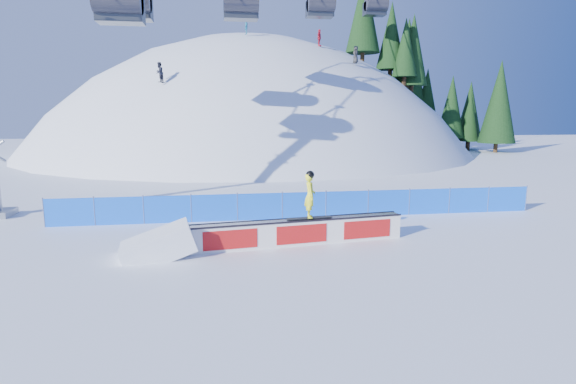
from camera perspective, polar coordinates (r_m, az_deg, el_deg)
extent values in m
plane|color=white|center=(16.13, 5.04, -6.93)|extent=(160.00, 160.00, 0.00)
sphere|color=silver|center=(61.45, -4.65, -11.87)|extent=(64.00, 64.00, 64.00)
cylinder|color=#372516|center=(63.57, 9.30, 14.87)|extent=(0.50, 0.50, 1.40)
cone|color=black|center=(64.03, 9.40, 18.27)|extent=(2.83, 2.83, 6.43)
cylinder|color=#372516|center=(58.61, 9.62, 16.11)|extent=(0.50, 0.50, 1.40)
cone|color=black|center=(59.18, 9.74, 19.88)|extent=(2.92, 2.92, 6.65)
cylinder|color=#372516|center=(60.94, 13.07, 13.41)|extent=(0.50, 0.50, 1.40)
cone|color=black|center=(61.51, 13.27, 18.23)|extent=(4.03, 4.03, 9.17)
cylinder|color=#372516|center=(64.34, 13.54, 11.84)|extent=(0.50, 0.50, 1.40)
cone|color=black|center=(64.61, 13.68, 15.24)|extent=(2.86, 2.86, 6.49)
cylinder|color=#372516|center=(60.90, 14.77, 12.12)|extent=(0.50, 0.50, 1.40)
cone|color=black|center=(61.31, 14.98, 16.65)|extent=(3.74, 3.74, 8.51)
cylinder|color=#372516|center=(65.14, 14.68, 10.54)|extent=(0.50, 0.50, 1.40)
cone|color=black|center=(65.42, 14.87, 14.85)|extent=(3.81, 3.81, 8.65)
cylinder|color=#372516|center=(59.72, 18.16, 9.27)|extent=(0.50, 0.50, 1.40)
cone|color=black|center=(59.96, 18.44, 14.41)|extent=(4.21, 4.21, 9.57)
cylinder|color=#372516|center=(64.22, 20.45, 5.57)|extent=(0.50, 0.50, 1.40)
cone|color=black|center=(64.10, 20.68, 9.32)|extent=(3.17, 3.17, 7.22)
cylinder|color=#372516|center=(62.69, 20.19, 5.49)|extent=(0.50, 0.50, 1.40)
cone|color=black|center=(62.56, 20.39, 8.92)|extent=(2.77, 2.77, 6.29)
cylinder|color=#372516|center=(65.76, 23.12, 5.48)|extent=(0.50, 0.50, 1.40)
cone|color=black|center=(65.64, 23.36, 9.08)|extent=(3.11, 3.11, 7.07)
cylinder|color=#372516|center=(70.16, 21.89, 5.78)|extent=(0.50, 0.50, 1.40)
cone|color=black|center=(70.04, 22.14, 9.56)|extent=(3.54, 3.54, 8.05)
cube|color=blue|center=(20.26, 2.08, -1.70)|extent=(22.00, 0.03, 1.20)
cylinder|color=#45507C|center=(21.21, -28.59, -2.24)|extent=(0.05, 0.05, 1.30)
cylinder|color=#45507C|center=(20.60, -23.36, -2.17)|extent=(0.05, 0.05, 1.30)
cylinder|color=#45507C|center=(20.18, -17.86, -2.07)|extent=(0.05, 0.05, 1.30)
cylinder|color=#45507C|center=(19.95, -12.19, -1.95)|extent=(0.05, 0.05, 1.30)
cylinder|color=#45507C|center=(19.92, -6.44, -1.80)|extent=(0.05, 0.05, 1.30)
cylinder|color=#45507C|center=(20.09, -0.73, -1.64)|extent=(0.05, 0.05, 1.30)
cylinder|color=#45507C|center=(20.46, 4.83, -1.47)|extent=(0.05, 0.05, 1.30)
cylinder|color=#45507C|center=(21.00, 10.15, -1.30)|extent=(0.05, 0.05, 1.30)
cylinder|color=#45507C|center=(21.73, 15.15, -1.12)|extent=(0.05, 0.05, 1.30)
cylinder|color=#45507C|center=(22.60, 19.80, -0.95)|extent=(0.05, 0.05, 1.30)
cylinder|color=#45507C|center=(23.61, 24.08, -0.78)|extent=(0.05, 0.05, 1.30)
cylinder|color=#45507C|center=(24.74, 27.99, -0.63)|extent=(0.05, 0.05, 1.30)
cylinder|color=#2A2A33|center=(33.88, -5.98, 22.91)|extent=(2.40, 1.50, 1.50)
cylinder|color=#2A2A33|center=(43.27, 4.22, 22.80)|extent=(2.40, 1.50, 1.50)
cylinder|color=#2A2A33|center=(54.45, 11.16, 22.35)|extent=(2.40, 1.50, 1.50)
cube|color=white|center=(16.25, 1.50, -5.16)|extent=(7.85, 1.52, 0.88)
cube|color=gray|center=(16.14, 1.50, -3.57)|extent=(7.77, 1.53, 0.04)
cube|color=black|center=(15.89, 1.79, -3.75)|extent=(7.79, 1.06, 0.06)
cube|color=black|center=(16.38, 1.23, -3.34)|extent=(7.79, 1.06, 0.06)
cube|color=red|center=(16.02, 1.77, -5.38)|extent=(7.40, 1.00, 0.66)
cube|color=red|center=(16.49, 1.23, -4.94)|extent=(7.40, 1.00, 0.66)
cube|color=black|center=(16.24, 2.77, -3.29)|extent=(1.68, 0.52, 0.03)
imported|color=#F8FF25|center=(16.08, 2.80, -0.45)|extent=(0.42, 0.61, 1.60)
sphere|color=black|center=(15.96, 2.82, 2.19)|extent=(0.30, 0.30, 0.30)
imported|color=black|center=(39.75, -16.02, 14.40)|extent=(0.87, 0.97, 1.65)
imported|color=red|center=(48.34, 3.99, 18.96)|extent=(0.83, 1.04, 1.65)
imported|color=#156182|center=(49.25, -5.41, 20.25)|extent=(0.66, 1.10, 1.65)
imported|color=#282828|center=(46.43, 8.59, 16.87)|extent=(0.87, 0.96, 1.65)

